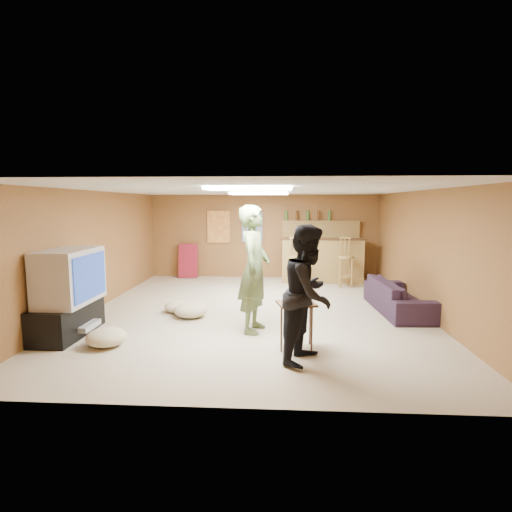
# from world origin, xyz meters

# --- Properties ---
(ground) EXTENTS (7.00, 7.00, 0.00)m
(ground) POSITION_xyz_m (0.00, 0.00, 0.00)
(ground) COLOR tan
(ground) RESTS_ON ground
(ceiling) EXTENTS (6.00, 7.00, 0.02)m
(ceiling) POSITION_xyz_m (0.00, 0.00, 2.20)
(ceiling) COLOR silver
(ceiling) RESTS_ON ground
(wall_back) EXTENTS (6.00, 0.02, 2.20)m
(wall_back) POSITION_xyz_m (0.00, 3.50, 1.10)
(wall_back) COLOR brown
(wall_back) RESTS_ON ground
(wall_front) EXTENTS (6.00, 0.02, 2.20)m
(wall_front) POSITION_xyz_m (0.00, -3.50, 1.10)
(wall_front) COLOR brown
(wall_front) RESTS_ON ground
(wall_left) EXTENTS (0.02, 7.00, 2.20)m
(wall_left) POSITION_xyz_m (-3.00, 0.00, 1.10)
(wall_left) COLOR brown
(wall_left) RESTS_ON ground
(wall_right) EXTENTS (0.02, 7.00, 2.20)m
(wall_right) POSITION_xyz_m (3.00, 0.00, 1.10)
(wall_right) COLOR brown
(wall_right) RESTS_ON ground
(tv_stand) EXTENTS (0.55, 1.30, 0.50)m
(tv_stand) POSITION_xyz_m (-2.72, -1.50, 0.25)
(tv_stand) COLOR black
(tv_stand) RESTS_ON ground
(dvd_box) EXTENTS (0.35, 0.50, 0.08)m
(dvd_box) POSITION_xyz_m (-2.50, -1.50, 0.15)
(dvd_box) COLOR #B2B2B7
(dvd_box) RESTS_ON tv_stand
(tv_body) EXTENTS (0.60, 1.10, 0.80)m
(tv_body) POSITION_xyz_m (-2.65, -1.50, 0.90)
(tv_body) COLOR #B2B2B7
(tv_body) RESTS_ON tv_stand
(tv_screen) EXTENTS (0.02, 0.95, 0.65)m
(tv_screen) POSITION_xyz_m (-2.34, -1.50, 0.90)
(tv_screen) COLOR navy
(tv_screen) RESTS_ON tv_body
(bar_counter) EXTENTS (2.00, 0.60, 1.10)m
(bar_counter) POSITION_xyz_m (1.50, 2.95, 0.55)
(bar_counter) COLOR olive
(bar_counter) RESTS_ON ground
(bar_lip) EXTENTS (2.10, 0.12, 0.05)m
(bar_lip) POSITION_xyz_m (1.50, 2.70, 1.10)
(bar_lip) COLOR #392212
(bar_lip) RESTS_ON bar_counter
(bar_shelf) EXTENTS (2.00, 0.18, 0.05)m
(bar_shelf) POSITION_xyz_m (1.50, 3.40, 1.50)
(bar_shelf) COLOR olive
(bar_shelf) RESTS_ON bar_backing
(bar_backing) EXTENTS (2.00, 0.14, 0.60)m
(bar_backing) POSITION_xyz_m (1.50, 3.42, 1.20)
(bar_backing) COLOR olive
(bar_backing) RESTS_ON bar_counter
(poster_left) EXTENTS (0.60, 0.03, 0.85)m
(poster_left) POSITION_xyz_m (-1.20, 3.46, 1.35)
(poster_left) COLOR #BF3F26
(poster_left) RESTS_ON wall_back
(poster_right) EXTENTS (0.55, 0.03, 0.80)m
(poster_right) POSITION_xyz_m (-0.30, 3.46, 1.35)
(poster_right) COLOR #334C99
(poster_right) RESTS_ON wall_back
(folding_chair_stack) EXTENTS (0.50, 0.26, 0.91)m
(folding_chair_stack) POSITION_xyz_m (-2.00, 3.30, 0.45)
(folding_chair_stack) COLOR maroon
(folding_chair_stack) RESTS_ON ground
(ceiling_panel_front) EXTENTS (1.20, 0.60, 0.04)m
(ceiling_panel_front) POSITION_xyz_m (0.00, -1.50, 2.17)
(ceiling_panel_front) COLOR white
(ceiling_panel_front) RESTS_ON ceiling
(ceiling_panel_back) EXTENTS (1.20, 0.60, 0.04)m
(ceiling_panel_back) POSITION_xyz_m (0.00, 1.20, 2.17)
(ceiling_panel_back) COLOR white
(ceiling_panel_back) RESTS_ON ceiling
(person_olive) EXTENTS (0.59, 0.78, 1.94)m
(person_olive) POSITION_xyz_m (0.05, -1.12, 0.97)
(person_olive) COLOR #55683C
(person_olive) RESTS_ON ground
(person_black) EXTENTS (0.93, 1.02, 1.71)m
(person_black) POSITION_xyz_m (0.80, -2.25, 0.86)
(person_black) COLOR black
(person_black) RESTS_ON ground
(sofa) EXTENTS (0.86, 1.99, 0.57)m
(sofa) POSITION_xyz_m (2.61, 0.15, 0.29)
(sofa) COLOR black
(sofa) RESTS_ON ground
(tray_table) EXTENTS (0.57, 0.50, 0.64)m
(tray_table) POSITION_xyz_m (0.67, -1.84, 0.32)
(tray_table) COLOR #392212
(tray_table) RESTS_ON ground
(cup_red_near) EXTENTS (0.12, 0.12, 0.12)m
(cup_red_near) POSITION_xyz_m (0.55, -1.77, 0.70)
(cup_red_near) COLOR #C00C37
(cup_red_near) RESTS_ON tray_table
(cup_red_far) EXTENTS (0.09, 0.09, 0.12)m
(cup_red_far) POSITION_xyz_m (0.77, -1.92, 0.70)
(cup_red_far) COLOR #C00C37
(cup_red_far) RESTS_ON tray_table
(cup_blue) EXTENTS (0.10, 0.10, 0.12)m
(cup_blue) POSITION_xyz_m (0.82, -1.76, 0.69)
(cup_blue) COLOR navy
(cup_blue) RESTS_ON tray_table
(bar_stool_left) EXTENTS (0.37, 0.37, 1.09)m
(bar_stool_left) POSITION_xyz_m (0.80, 2.26, 0.54)
(bar_stool_left) COLOR olive
(bar_stool_left) RESTS_ON ground
(bar_stool_right) EXTENTS (0.42, 0.42, 1.29)m
(bar_stool_right) POSITION_xyz_m (1.99, 2.32, 0.65)
(bar_stool_right) COLOR olive
(bar_stool_right) RESTS_ON ground
(cushion_near_tv) EXTENTS (0.64, 0.64, 0.26)m
(cushion_near_tv) POSITION_xyz_m (-1.10, -0.44, 0.13)
(cushion_near_tv) COLOR tan
(cushion_near_tv) RESTS_ON ground
(cushion_mid) EXTENTS (0.55, 0.55, 0.21)m
(cushion_mid) POSITION_xyz_m (-1.42, -0.13, 0.11)
(cushion_mid) COLOR tan
(cushion_mid) RESTS_ON ground
(cushion_far) EXTENTS (0.64, 0.64, 0.25)m
(cushion_far) POSITION_xyz_m (-1.95, -1.90, 0.12)
(cushion_far) COLOR tan
(cushion_far) RESTS_ON ground
(bottle_row) EXTENTS (1.20, 0.08, 0.26)m
(bottle_row) POSITION_xyz_m (1.16, 3.38, 1.65)
(bottle_row) COLOR #3F7233
(bottle_row) RESTS_ON bar_shelf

